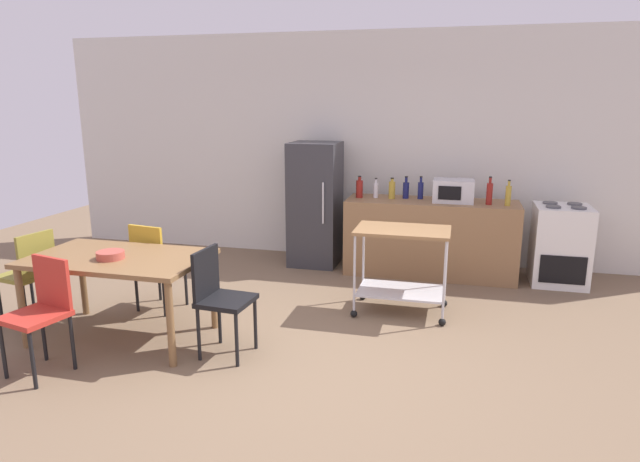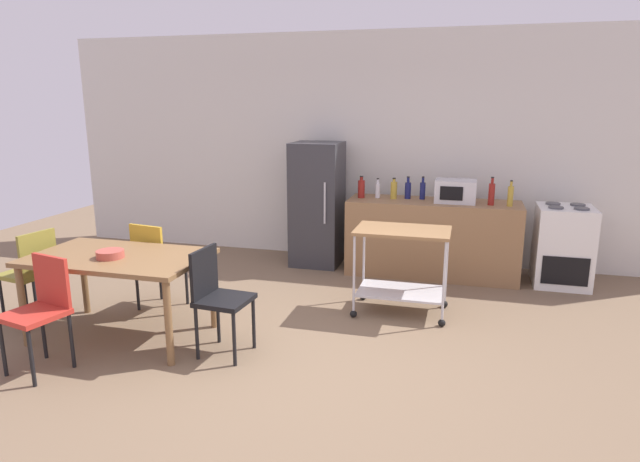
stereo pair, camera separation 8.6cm
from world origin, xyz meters
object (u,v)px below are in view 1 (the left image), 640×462
(refrigerator, at_px, (315,204))
(bottle_soda, at_px, (489,193))
(bottle_sesame_oil, at_px, (392,190))
(stove_oven, at_px, (560,245))
(bottle_wine, at_px, (359,188))
(dining_table, at_px, (119,265))
(bottle_sparkling_water, at_px, (376,190))
(chair_mustard, at_px, (155,261))
(chair_red, at_px, (41,308))
(chair_olive, at_px, (30,271))
(bottle_vinegar, at_px, (421,190))
(bottle_soy_sauce, at_px, (406,190))
(kitchen_cart, at_px, (402,257))
(chair_black, at_px, (219,294))
(microwave, at_px, (453,191))
(bottle_hot_sauce, at_px, (508,195))
(fruit_bowl, at_px, (110,255))

(refrigerator, relative_size, bottle_soda, 4.87)
(bottle_sesame_oil, relative_size, bottle_soda, 0.79)
(stove_oven, height_order, bottle_wine, bottle_wine)
(dining_table, relative_size, bottle_sparkling_water, 6.27)
(stove_oven, relative_size, bottle_soda, 2.89)
(chair_mustard, height_order, refrigerator, refrigerator)
(chair_red, height_order, refrigerator, refrigerator)
(chair_olive, xyz_separation_m, bottle_vinegar, (3.36, 2.56, 0.49))
(bottle_soda, bearing_deg, bottle_wine, 176.77)
(chair_olive, height_order, bottle_sesame_oil, bottle_sesame_oil)
(dining_table, bearing_deg, stove_oven, 32.63)
(stove_oven, xyz_separation_m, bottle_soy_sauce, (-1.77, 0.07, 0.55))
(chair_olive, xyz_separation_m, chair_mustard, (0.94, 0.59, 0.00))
(chair_red, distance_m, kitchen_cart, 3.16)
(chair_olive, relative_size, stove_oven, 0.97)
(chair_mustard, height_order, bottle_soy_sauce, bottle_soy_sauce)
(chair_mustard, distance_m, bottle_sesame_oil, 2.87)
(chair_black, xyz_separation_m, bottle_sesame_oil, (1.07, 2.64, 0.49))
(chair_mustard, relative_size, bottle_soy_sauce, 3.33)
(chair_olive, distance_m, bottle_sparkling_water, 3.81)
(chair_red, relative_size, microwave, 1.93)
(kitchen_cart, distance_m, bottle_soda, 1.57)
(stove_oven, relative_size, refrigerator, 0.59)
(kitchen_cart, bearing_deg, chair_mustard, -166.90)
(chair_olive, height_order, microwave, microwave)
(chair_olive, height_order, bottle_soda, bottle_soda)
(chair_olive, distance_m, chair_mustard, 1.11)
(chair_olive, xyz_separation_m, kitchen_cart, (3.30, 1.14, 0.05))
(chair_black, bearing_deg, microwave, -29.92)
(bottle_soy_sauce, distance_m, microwave, 0.57)
(bottle_soda, relative_size, bottle_hot_sauce, 1.09)
(bottle_hot_sauce, bearing_deg, bottle_sesame_oil, 174.19)
(chair_black, bearing_deg, refrigerator, 2.51)
(dining_table, xyz_separation_m, bottle_sesame_oil, (2.04, 2.56, 0.34))
(chair_black, xyz_separation_m, bottle_soy_sauce, (1.23, 2.70, 0.49))
(bottle_soda, bearing_deg, fruit_bowl, -141.34)
(bottle_sparkling_water, bearing_deg, stove_oven, -0.86)
(refrigerator, distance_m, bottle_hot_sauce, 2.31)
(chair_mustard, height_order, chair_red, same)
(chair_mustard, bearing_deg, bottle_sparkling_water, -125.07)
(chair_olive, distance_m, stove_oven, 5.54)
(bottle_sesame_oil, height_order, bottle_vinegar, bottle_vinegar)
(microwave, bearing_deg, stove_oven, 1.18)
(microwave, xyz_separation_m, bottle_hot_sauce, (0.60, -0.09, -0.01))
(bottle_sesame_oil, relative_size, bottle_vinegar, 0.93)
(stove_oven, relative_size, fruit_bowl, 3.98)
(chair_black, height_order, bottle_soy_sauce, bottle_soy_sauce)
(chair_black, xyz_separation_m, kitchen_cart, (1.35, 1.28, 0.05))
(chair_olive, bearing_deg, stove_oven, 126.55)
(chair_olive, bearing_deg, bottle_vinegar, 137.24)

